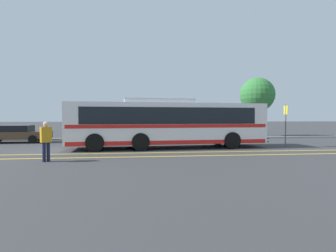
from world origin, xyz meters
name	(u,v)px	position (x,y,z in m)	size (l,w,h in m)	color
ground_plane	(170,147)	(0.00, 0.00, 0.00)	(220.00, 220.00, 0.00)	#38383A
lane_strip_0	(173,152)	(-0.19, -2.66, 0.00)	(0.20, 31.79, 0.01)	gold
lane_strip_1	(176,156)	(-0.19, -4.02, 0.00)	(0.20, 31.79, 0.01)	gold
curb_strip	(160,138)	(-0.19, 5.97, 0.07)	(39.79, 0.36, 0.15)	#99999E
transit_bus	(168,123)	(-0.20, -0.46, 1.55)	(12.23, 3.31, 2.97)	white
parked_car_0	(16,134)	(-11.06, 4.12, 0.67)	(4.93, 2.13, 1.29)	#4C3823
parked_car_1	(113,131)	(-3.99, 4.25, 0.79)	(4.70, 2.22, 1.60)	#4C3823
pedestrian_0	(46,139)	(-5.85, -4.93, 0.95)	(0.47, 0.43, 1.68)	#191E38
bus_stop_sign	(286,121)	(7.20, -0.91, 1.67)	(0.07, 0.40, 2.66)	#59595E
tree_0	(257,95)	(9.90, 8.84, 4.16)	(3.43, 3.43, 5.89)	#513823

